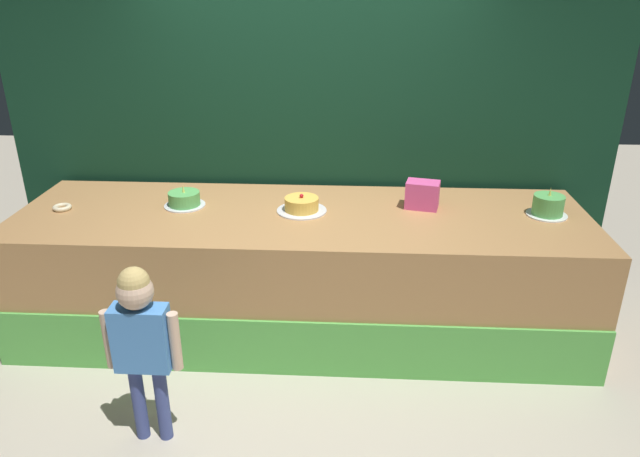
{
  "coord_description": "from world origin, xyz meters",
  "views": [
    {
      "loc": [
        0.35,
        -3.17,
        2.42
      ],
      "look_at": [
        0.14,
        0.36,
        0.9
      ],
      "focal_mm": 32.94,
      "sensor_mm": 36.0,
      "label": 1
    }
  ],
  "objects_px": {
    "pink_box": "(422,195)",
    "donut": "(62,207)",
    "cake_center": "(302,205)",
    "cake_right": "(548,206)",
    "child_figure": "(141,333)",
    "cake_left": "(184,199)"
  },
  "relations": [
    {
      "from": "cake_center",
      "to": "cake_right",
      "type": "bearing_deg",
      "value": 0.62
    },
    {
      "from": "cake_left",
      "to": "cake_right",
      "type": "distance_m",
      "value": 2.54
    },
    {
      "from": "pink_box",
      "to": "donut",
      "type": "height_order",
      "value": "pink_box"
    },
    {
      "from": "donut",
      "to": "cake_left",
      "type": "distance_m",
      "value": 0.86
    },
    {
      "from": "child_figure",
      "to": "pink_box",
      "type": "distance_m",
      "value": 2.13
    },
    {
      "from": "cake_left",
      "to": "cake_center",
      "type": "bearing_deg",
      "value": -3.62
    },
    {
      "from": "cake_left",
      "to": "cake_right",
      "type": "xyz_separation_m",
      "value": [
        2.54,
        -0.04,
        0.02
      ]
    },
    {
      "from": "child_figure",
      "to": "donut",
      "type": "distance_m",
      "value": 1.54
    },
    {
      "from": "donut",
      "to": "cake_right",
      "type": "distance_m",
      "value": 3.39
    },
    {
      "from": "cake_left",
      "to": "pink_box",
      "type": "bearing_deg",
      "value": 2.21
    },
    {
      "from": "pink_box",
      "to": "cake_right",
      "type": "distance_m",
      "value": 0.85
    },
    {
      "from": "donut",
      "to": "pink_box",
      "type": "bearing_deg",
      "value": 4.13
    },
    {
      "from": "cake_center",
      "to": "cake_right",
      "type": "relative_size",
      "value": 1.27
    },
    {
      "from": "donut",
      "to": "cake_center",
      "type": "xyz_separation_m",
      "value": [
        1.69,
        0.06,
        0.03
      ]
    },
    {
      "from": "cake_left",
      "to": "child_figure",
      "type": "bearing_deg",
      "value": -85.53
    },
    {
      "from": "child_figure",
      "to": "cake_left",
      "type": "xyz_separation_m",
      "value": [
        -0.1,
        1.31,
        0.26
      ]
    },
    {
      "from": "pink_box",
      "to": "cake_center",
      "type": "xyz_separation_m",
      "value": [
        -0.85,
        -0.12,
        -0.05
      ]
    },
    {
      "from": "pink_box",
      "to": "cake_center",
      "type": "height_order",
      "value": "pink_box"
    },
    {
      "from": "child_figure",
      "to": "cake_left",
      "type": "height_order",
      "value": "child_figure"
    },
    {
      "from": "cake_left",
      "to": "cake_center",
      "type": "height_order",
      "value": "cake_left"
    },
    {
      "from": "cake_right",
      "to": "cake_left",
      "type": "bearing_deg",
      "value": 179.2
    },
    {
      "from": "child_figure",
      "to": "cake_right",
      "type": "relative_size",
      "value": 3.92
    }
  ]
}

